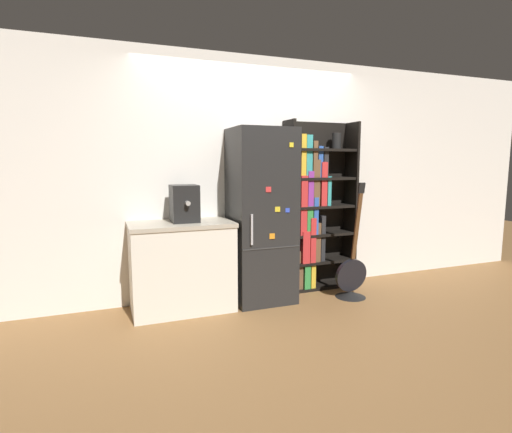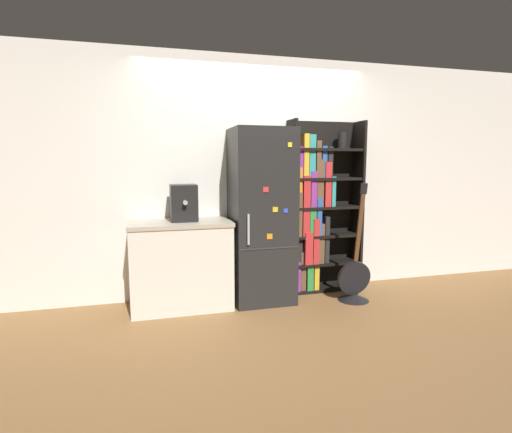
# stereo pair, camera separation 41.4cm
# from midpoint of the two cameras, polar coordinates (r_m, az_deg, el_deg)

# --- Properties ---
(ground_plane) EXTENTS (16.00, 16.00, 0.00)m
(ground_plane) POSITION_cam_midpoint_polar(r_m,az_deg,el_deg) (4.24, -1.29, -12.45)
(ground_plane) COLOR olive
(wall_back) EXTENTS (8.00, 0.05, 2.60)m
(wall_back) POSITION_cam_midpoint_polar(r_m,az_deg,el_deg) (4.44, -3.43, 5.60)
(wall_back) COLOR white
(wall_back) RESTS_ON ground_plane
(refrigerator) EXTENTS (0.62, 0.60, 1.81)m
(refrigerator) POSITION_cam_midpoint_polar(r_m,az_deg,el_deg) (4.18, -2.09, 0.05)
(refrigerator) COLOR black
(refrigerator) RESTS_ON ground_plane
(bookshelf) EXTENTS (0.84, 0.29, 1.92)m
(bookshelf) POSITION_cam_midpoint_polar(r_m,az_deg,el_deg) (4.59, 5.36, 0.87)
(bookshelf) COLOR black
(bookshelf) RESTS_ON ground_plane
(kitchen_counter) EXTENTS (1.00, 0.58, 0.88)m
(kitchen_counter) POSITION_cam_midpoint_polar(r_m,az_deg,el_deg) (4.08, -13.45, -6.96)
(kitchen_counter) COLOR silver
(kitchen_counter) RESTS_ON ground_plane
(espresso_machine) EXTENTS (0.26, 0.33, 0.36)m
(espresso_machine) POSITION_cam_midpoint_polar(r_m,az_deg,el_deg) (3.99, -13.14, 1.81)
(espresso_machine) COLOR black
(espresso_machine) RESTS_ON kitchen_counter
(guitar) EXTENTS (0.37, 0.33, 1.26)m
(guitar) POSITION_cam_midpoint_polar(r_m,az_deg,el_deg) (4.48, 10.85, -9.14)
(guitar) COLOR black
(guitar) RESTS_ON ground_plane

